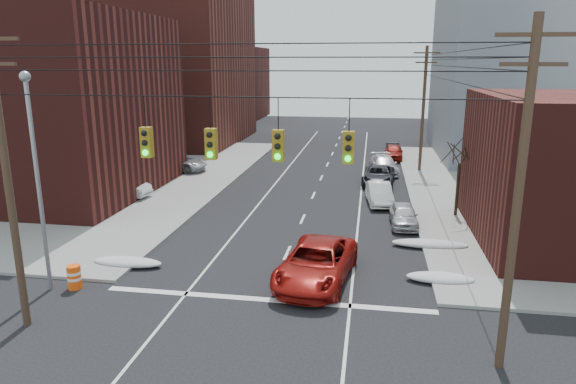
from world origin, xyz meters
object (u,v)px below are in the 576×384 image
(parked_car_c, at_px, (379,175))
(lot_car_c, at_px, (38,191))
(parked_car_a, at_px, (404,215))
(parked_car_f, at_px, (393,149))
(red_pickup, at_px, (316,263))
(lot_car_a, at_px, (119,186))
(lot_car_b, at_px, (177,163))
(parked_car_b, at_px, (379,194))
(construction_barrel, at_px, (74,277))
(parked_car_e, at_px, (394,152))
(parked_car_d, at_px, (384,165))
(lot_car_d, at_px, (85,167))

(parked_car_c, relative_size, lot_car_c, 0.99)
(parked_car_a, distance_m, parked_car_f, 24.89)
(parked_car_c, xyz_separation_m, parked_car_f, (1.60, 14.09, -0.11))
(parked_car_f, distance_m, lot_car_c, 34.70)
(red_pickup, relative_size, lot_car_c, 1.18)
(lot_car_c, bearing_deg, lot_car_a, -63.36)
(lot_car_c, bearing_deg, parked_car_f, -45.55)
(parked_car_c, bearing_deg, lot_car_b, 178.68)
(parked_car_b, bearing_deg, construction_barrel, -135.69)
(parked_car_e, relative_size, construction_barrel, 4.23)
(parked_car_c, distance_m, lot_car_b, 17.86)
(parked_car_d, height_order, parked_car_e, same)
(red_pickup, distance_m, lot_car_a, 19.82)
(parked_car_b, distance_m, construction_barrel, 20.94)
(parked_car_d, bearing_deg, lot_car_c, -156.36)
(lot_car_a, relative_size, lot_car_b, 0.86)
(parked_car_c, distance_m, lot_car_d, 24.84)
(parked_car_a, relative_size, parked_car_d, 0.75)
(red_pickup, height_order, lot_car_d, red_pickup)
(lot_car_a, height_order, lot_car_c, lot_car_c)
(parked_car_b, xyz_separation_m, parked_car_e, (1.60, 17.23, 0.04))
(parked_car_a, relative_size, lot_car_d, 0.88)
(parked_car_f, bearing_deg, lot_car_c, -138.51)
(parked_car_e, distance_m, lot_car_a, 27.59)
(parked_car_a, bearing_deg, lot_car_c, 176.45)
(parked_car_b, distance_m, lot_car_c, 23.77)
(parked_car_a, xyz_separation_m, construction_barrel, (-14.71, -11.38, -0.13))
(red_pickup, height_order, lot_car_b, red_pickup)
(parked_car_d, xyz_separation_m, lot_car_c, (-23.93, -14.36, 0.16))
(parked_car_e, bearing_deg, lot_car_a, -134.37)
(parked_car_b, distance_m, parked_car_d, 10.45)
(parked_car_b, relative_size, construction_barrel, 4.17)
(lot_car_a, bearing_deg, lot_car_d, 53.19)
(parked_car_b, xyz_separation_m, construction_barrel, (-13.30, -16.18, -0.18))
(red_pickup, xyz_separation_m, parked_car_a, (4.34, 8.89, -0.20))
(parked_car_f, xyz_separation_m, construction_barrel, (-14.90, -36.27, -0.08))
(parked_car_f, height_order, lot_car_c, lot_car_c)
(parked_car_b, xyz_separation_m, parked_car_f, (1.60, 20.09, -0.11))
(parked_car_d, relative_size, lot_car_b, 0.98)
(parked_car_e, xyz_separation_m, lot_car_d, (-26.39, -12.77, 0.15))
(red_pickup, xyz_separation_m, parked_car_e, (4.53, 30.93, -0.11))
(parked_car_c, bearing_deg, parked_car_d, 87.84)
(lot_car_d, xyz_separation_m, construction_barrel, (11.49, -20.64, -0.37))
(lot_car_b, relative_size, lot_car_d, 1.20)
(lot_car_d, bearing_deg, construction_barrel, -159.50)
(parked_car_e, bearing_deg, parked_car_b, -92.61)
(parked_car_b, distance_m, parked_car_e, 17.31)
(red_pickup, xyz_separation_m, parked_car_f, (4.53, 33.78, -0.25))
(lot_car_c, distance_m, construction_barrel, 15.91)
(parked_car_c, height_order, lot_car_c, lot_car_c)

